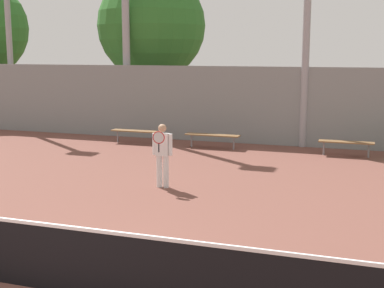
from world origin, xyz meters
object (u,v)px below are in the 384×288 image
at_px(bench_courtside_near, 346,143).
at_px(bench_adjacent_court, 212,136).
at_px(tennis_net, 52,257).
at_px(bench_courtside_far, 136,132).
at_px(tree_green_tall, 152,26).
at_px(tennis_player, 162,152).

height_order(bench_courtside_near, bench_adjacent_court, same).
xyz_separation_m(tennis_net, bench_courtside_far, (-4.15, 11.73, -0.07)).
bearing_deg(tree_green_tall, tennis_player, -65.61).
distance_m(bench_courtside_near, bench_adjacent_court, 4.58).
bearing_deg(bench_courtside_far, tennis_player, -59.24).
bearing_deg(bench_courtside_near, bench_adjacent_court, 180.00).
height_order(bench_courtside_far, tree_green_tall, tree_green_tall).
bearing_deg(bench_adjacent_court, tennis_player, -85.88).
bearing_deg(tennis_net, bench_adjacent_court, 95.63).
relative_size(bench_courtside_near, bench_adjacent_court, 0.90).
relative_size(tennis_player, tree_green_tall, 0.23).
distance_m(tennis_player, bench_courtside_far, 6.66).
height_order(bench_adjacent_court, tree_green_tall, tree_green_tall).
bearing_deg(bench_adjacent_court, bench_courtside_far, 180.00).
relative_size(bench_adjacent_court, tree_green_tall, 0.28).
bearing_deg(bench_adjacent_court, bench_courtside_near, 0.00).
relative_size(tennis_net, bench_adjacent_court, 5.56).
distance_m(tennis_player, bench_adjacent_court, 5.75).
bearing_deg(tennis_net, bench_courtside_far, 109.46).
xyz_separation_m(bench_courtside_near, tree_green_tall, (-8.75, 4.39, 4.05)).
distance_m(tennis_player, tree_green_tall, 11.66).
height_order(tennis_player, bench_courtside_far, tennis_player).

